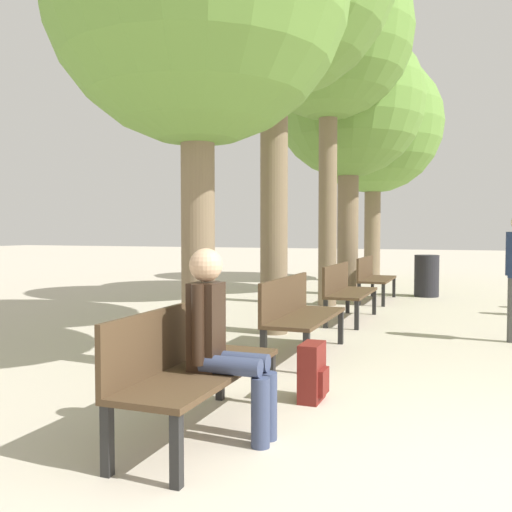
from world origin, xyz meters
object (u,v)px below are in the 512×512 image
object	(u,v)px
bench_row_3	(373,275)
backpack	(313,373)
person_seated	(222,337)
bench_row_0	(190,360)
tree_row_2	(329,37)
tree_row_3	(349,104)
tree_row_4	(373,125)
bench_row_1	(298,310)
bench_row_2	(346,288)
trash_bin	(427,276)

from	to	relation	value
bench_row_3	backpack	xyz separation A→B (m)	(0.61, -6.94, -0.28)
bench_row_3	person_seated	xyz separation A→B (m)	(0.24, -7.97, 0.18)
bench_row_0	bench_row_3	xyz separation A→B (m)	(0.00, 7.97, 0.00)
tree_row_2	tree_row_3	size ratio (longest dim) A/B	1.13
person_seated	bench_row_0	bearing A→B (deg)	-179.61
bench_row_3	tree_row_2	size ratio (longest dim) A/B	0.25
backpack	tree_row_3	bearing A→B (deg)	99.42
person_seated	backpack	distance (m)	1.18
person_seated	backpack	xyz separation A→B (m)	(0.36, 1.03, -0.45)
tree_row_4	person_seated	bearing A→B (deg)	-85.60
bench_row_1	bench_row_3	bearing A→B (deg)	90.00
bench_row_3	tree_row_3	distance (m)	3.84
bench_row_0	tree_row_4	distance (m)	12.87
tree_row_2	tree_row_4	bearing A→B (deg)	90.00
bench_row_2	backpack	bearing A→B (deg)	-81.90
trash_bin	bench_row_1	bearing A→B (deg)	-98.44
tree_row_4	trash_bin	distance (m)	5.23
bench_row_3	backpack	bearing A→B (deg)	-84.98
tree_row_3	person_seated	xyz separation A→B (m)	(0.95, -8.92, -3.48)
bench_row_1	trash_bin	world-z (taller)	trash_bin
bench_row_1	person_seated	size ratio (longest dim) A/B	1.29
bench_row_0	tree_row_3	size ratio (longest dim) A/B	0.29
bench_row_2	backpack	world-z (taller)	bench_row_2
bench_row_2	bench_row_3	bearing A→B (deg)	90.00
bench_row_0	trash_bin	size ratio (longest dim) A/B	1.88
bench_row_3	tree_row_3	bearing A→B (deg)	126.32
bench_row_2	trash_bin	distance (m)	3.95
bench_row_3	tree_row_4	distance (m)	5.77
bench_row_3	tree_row_4	bearing A→B (deg)	99.22
tree_row_3	bench_row_0	bearing A→B (deg)	-85.51
trash_bin	tree_row_3	bearing A→B (deg)	-172.61
bench_row_1	trash_bin	size ratio (longest dim) A/B	1.88
bench_row_3	trash_bin	xyz separation A→B (m)	(0.96, 1.17, -0.07)
tree_row_4	bench_row_2	bearing A→B (deg)	-84.26
person_seated	trash_bin	world-z (taller)	person_seated
bench_row_1	bench_row_0	bearing A→B (deg)	-90.00
bench_row_1	person_seated	bearing A→B (deg)	-84.73
bench_row_2	backpack	size ratio (longest dim) A/B	3.47
bench_row_0	person_seated	size ratio (longest dim) A/B	1.29
bench_row_2	tree_row_3	size ratio (longest dim) A/B	0.29
bench_row_1	backpack	world-z (taller)	bench_row_1
trash_bin	bench_row_2	bearing A→B (deg)	-104.12
trash_bin	person_seated	bearing A→B (deg)	-94.49
tree_row_3	trash_bin	world-z (taller)	tree_row_3
bench_row_3	person_seated	distance (m)	7.98
tree_row_2	bench_row_0	bearing A→B (deg)	-84.30
bench_row_3	tree_row_2	distance (m)	4.65
bench_row_2	person_seated	bearing A→B (deg)	-87.36
bench_row_0	tree_row_3	bearing A→B (deg)	94.49
bench_row_2	person_seated	size ratio (longest dim) A/B	1.29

